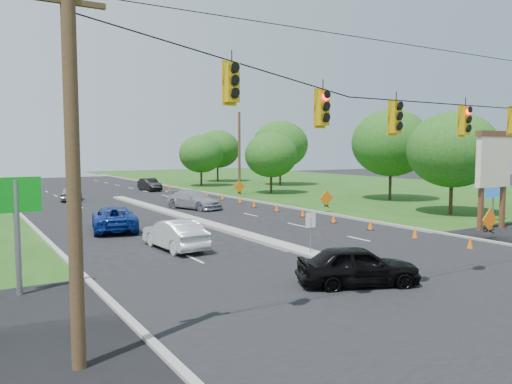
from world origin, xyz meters
TOP-DOWN VIEW (x-y plane):
  - ground at (0.00, 0.00)m, footprint 160.00×160.00m
  - grass_right at (30.00, 20.00)m, footprint 40.00×160.00m
  - cross_street at (0.00, 0.00)m, footprint 160.00×14.00m
  - curb_left at (-10.10, 30.00)m, footprint 0.25×110.00m
  - curb_right at (10.10, 30.00)m, footprint 0.25×110.00m
  - median at (0.00, 21.00)m, footprint 1.00×34.00m
  - median_sign at (0.00, 6.00)m, footprint 0.55×0.06m
  - signal_span at (-0.05, -1.00)m, footprint 25.60×0.32m
  - utility_pole_far_right at (12.50, 35.00)m, footprint 0.28×0.28m
  - pylon_sign at (14.31, 6.20)m, footprint 5.90×2.30m
  - cone_0 at (7.75, 3.00)m, footprint 0.32×0.32m
  - cone_1 at (7.75, 6.50)m, footprint 0.32×0.32m
  - cone_2 at (7.75, 10.00)m, footprint 0.32×0.32m
  - cone_3 at (7.75, 13.50)m, footprint 0.32×0.32m
  - cone_4 at (7.75, 17.00)m, footprint 0.32×0.32m
  - cone_5 at (7.75, 20.50)m, footprint 0.32×0.32m
  - cone_6 at (7.75, 24.00)m, footprint 0.32×0.32m
  - cone_7 at (8.35, 27.50)m, footprint 0.32×0.32m
  - cone_8 at (8.35, 31.00)m, footprint 0.32×0.32m
  - cone_9 at (8.35, 34.50)m, footprint 0.32×0.32m
  - cone_10 at (8.35, 38.00)m, footprint 0.32×0.32m
  - cone_11 at (8.35, 41.50)m, footprint 0.32×0.32m
  - cone_12 at (8.35, 45.00)m, footprint 0.32×0.32m
  - work_sign_0 at (10.80, 4.00)m, footprint 1.27×0.58m
  - work_sign_1 at (10.80, 18.00)m, footprint 1.27×0.58m
  - work_sign_2 at (10.80, 32.00)m, footprint 1.27×0.58m
  - tree_7 at (18.00, 12.00)m, footprint 6.72×6.72m
  - tree_8 at (22.00, 22.00)m, footprint 7.56×7.56m
  - tree_9 at (16.00, 34.00)m, footprint 5.88×5.88m
  - tree_10 at (24.00, 44.00)m, footprint 7.56×7.56m
  - tree_11 at (20.00, 55.00)m, footprint 6.72×6.72m
  - tree_12 at (14.00, 48.00)m, footprint 5.88×5.88m
  - black_sedan at (-1.72, 0.92)m, footprint 4.81×3.38m
  - white_sedan at (-4.89, 10.77)m, footprint 1.91×4.69m
  - blue_pickup at (-5.90, 18.08)m, footprint 3.62×5.90m
  - silver_car_far at (2.93, 25.73)m, footprint 3.82×5.74m
  - silver_car_oncoming at (-4.57, 37.84)m, footprint 2.89×4.46m
  - dark_car_receding at (5.78, 45.02)m, footprint 1.61×4.56m

SIDE VIEW (x-z plane):
  - ground at x=0.00m, z-range 0.00..0.00m
  - grass_right at x=30.00m, z-range -0.03..0.03m
  - cross_street at x=0.00m, z-range -0.01..0.01m
  - curb_left at x=-10.10m, z-range -0.08..0.08m
  - curb_right at x=10.10m, z-range -0.08..0.08m
  - median at x=0.00m, z-range -0.09..0.09m
  - cone_0 at x=7.75m, z-range 0.00..0.70m
  - cone_1 at x=7.75m, z-range 0.00..0.70m
  - cone_2 at x=7.75m, z-range 0.00..0.70m
  - cone_3 at x=7.75m, z-range 0.00..0.70m
  - cone_4 at x=7.75m, z-range 0.00..0.70m
  - cone_5 at x=7.75m, z-range 0.00..0.70m
  - cone_6 at x=7.75m, z-range 0.00..0.70m
  - cone_7 at x=8.35m, z-range 0.00..0.70m
  - cone_8 at x=8.35m, z-range 0.00..0.70m
  - cone_9 at x=8.35m, z-range 0.00..0.70m
  - cone_10 at x=8.35m, z-range 0.00..0.70m
  - cone_11 at x=8.35m, z-range 0.00..0.70m
  - cone_12 at x=8.35m, z-range 0.00..0.70m
  - silver_car_oncoming at x=-4.57m, z-range 0.00..1.41m
  - dark_car_receding at x=5.78m, z-range 0.00..1.50m
  - white_sedan at x=-4.89m, z-range 0.00..1.51m
  - black_sedan at x=-1.72m, z-range 0.00..1.52m
  - blue_pickup at x=-5.90m, z-range 0.00..1.53m
  - silver_car_far at x=2.93m, z-range 0.00..1.55m
  - work_sign_0 at x=10.80m, z-range 0.41..1.78m
  - work_sign_1 at x=10.80m, z-range 0.41..1.78m
  - work_sign_2 at x=10.80m, z-range 0.41..1.78m
  - median_sign at x=0.00m, z-range 0.44..2.49m
  - pylon_sign at x=14.31m, z-range 0.94..7.06m
  - tree_9 at x=16.00m, z-range 0.91..7.77m
  - tree_12 at x=14.00m, z-range 0.91..7.77m
  - utility_pole_far_right at x=12.50m, z-range 0.00..9.00m
  - tree_7 at x=18.00m, z-range 1.04..8.88m
  - tree_11 at x=20.00m, z-range 1.04..8.88m
  - signal_span at x=-0.05m, z-range 0.47..9.47m
  - tree_8 at x=22.00m, z-range 1.17..9.99m
  - tree_10 at x=24.00m, z-range 1.17..9.99m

